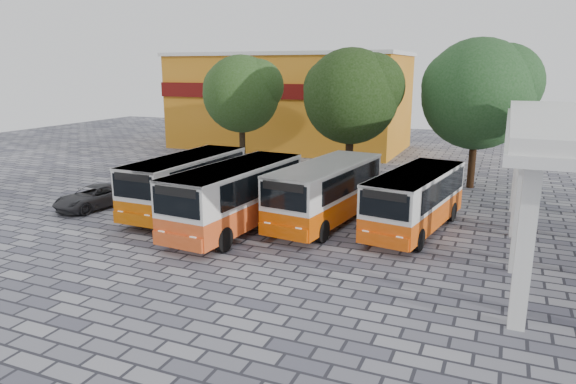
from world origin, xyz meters
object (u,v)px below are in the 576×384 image
at_px(bus_centre_left, 236,193).
at_px(bus_centre_right, 326,189).
at_px(bus_far_left, 186,180).
at_px(parked_car, 94,197).
at_px(bus_far_right, 416,197).

distance_m(bus_centre_left, bus_centre_right, 4.15).
bearing_deg(bus_far_left, bus_centre_right, 8.34).
bearing_deg(bus_centre_left, parked_car, -178.07).
distance_m(bus_far_left, parked_car, 5.10).
height_order(bus_far_left, bus_centre_left, bus_centre_left).
bearing_deg(bus_centre_right, bus_far_left, -165.94).
distance_m(bus_far_right, parked_car, 16.02).
relative_size(bus_far_left, parked_car, 1.89).
xyz_separation_m(bus_centre_right, parked_car, (-11.83, -2.11, -1.05)).
distance_m(bus_centre_right, bus_far_right, 3.98).
xyz_separation_m(bus_far_left, bus_centre_right, (6.99, 0.87, 0.00)).
distance_m(bus_far_left, bus_centre_right, 7.04).
bearing_deg(bus_far_left, bus_far_right, 7.93).
relative_size(bus_centre_right, bus_far_right, 1.05).
distance_m(bus_centre_left, bus_far_right, 7.84).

